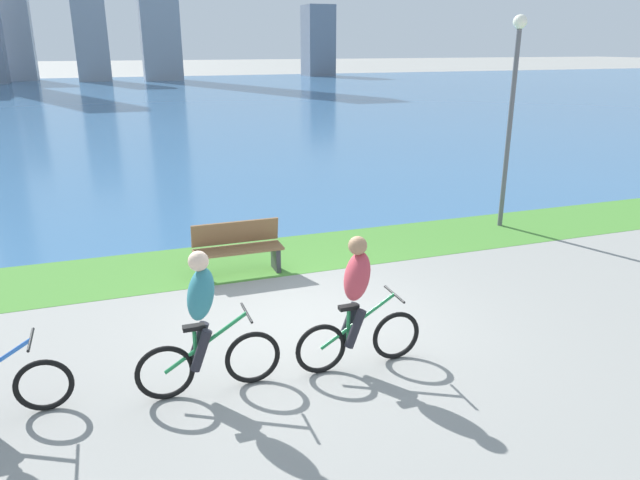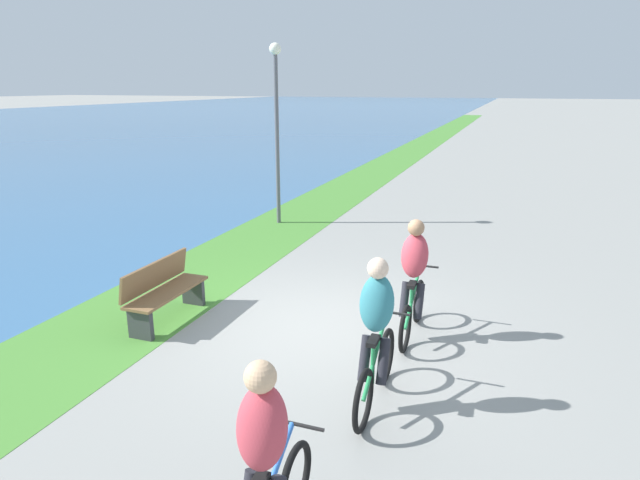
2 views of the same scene
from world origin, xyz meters
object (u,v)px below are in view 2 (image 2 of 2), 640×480
(cyclist_trailing, at_px, (376,335))
(cyclist_distant_rear, at_px, (264,468))
(lamppost_tall, at_px, (276,110))
(cyclist_lead, at_px, (414,280))
(bench_near_path, at_px, (164,291))

(cyclist_trailing, height_order, cyclist_distant_rear, cyclist_trailing)
(cyclist_distant_rear, height_order, lamppost_tall, lamppost_tall)
(cyclist_lead, bearing_deg, bench_near_path, 101.22)
(bench_near_path, relative_size, lamppost_tall, 0.35)
(cyclist_trailing, bearing_deg, cyclist_distant_rear, 174.45)
(cyclist_trailing, height_order, bench_near_path, cyclist_trailing)
(cyclist_trailing, distance_m, bench_near_path, 3.66)
(cyclist_distant_rear, distance_m, lamppost_tall, 10.36)
(cyclist_lead, bearing_deg, cyclist_distant_rear, 176.07)
(cyclist_trailing, relative_size, bench_near_path, 1.13)
(cyclist_distant_rear, distance_m, bench_near_path, 4.68)
(cyclist_trailing, xyz_separation_m, cyclist_distant_rear, (-2.24, 0.22, -0.01))
(cyclist_trailing, xyz_separation_m, bench_near_path, (1.10, 3.46, -0.39))
(cyclist_lead, height_order, cyclist_distant_rear, cyclist_lead)
(cyclist_trailing, xyz_separation_m, lamppost_tall, (7.07, 4.32, 1.95))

